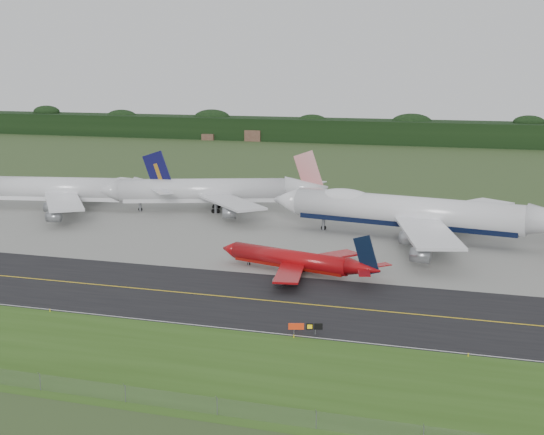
{
  "coord_description": "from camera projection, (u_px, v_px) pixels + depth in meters",
  "views": [
    {
      "loc": [
        36.34,
        -125.4,
        40.55
      ],
      "look_at": [
        -8.56,
        22.0,
        9.44
      ],
      "focal_mm": 50.0,
      "sensor_mm": 36.0,
      "label": 1
    }
  ],
  "objects": [
    {
      "name": "jet_ba_747",
      "position": [
        417.0,
        213.0,
        177.51
      ],
      "size": [
        76.62,
        62.76,
        19.3
      ],
      "color": "white",
      "rests_on": "ground"
    },
    {
      "name": "taxiway_sign",
      "position": [
        305.0,
        327.0,
        115.85
      ],
      "size": [
        5.09,
        1.69,
        1.75
      ],
      "color": "slate",
      "rests_on": "ground"
    },
    {
      "name": "ground",
      "position": [
        282.0,
        295.0,
        135.99
      ],
      "size": [
        600.0,
        600.0,
        0.0
      ],
      "primitive_type": "plane",
      "color": "#2F4520",
      "rests_on": "ground"
    },
    {
      "name": "horizon_treeline",
      "position": [
        429.0,
        134.0,
        391.62
      ],
      "size": [
        700.0,
        25.0,
        12.0
      ],
      "color": "black",
      "rests_on": "ground"
    },
    {
      "name": "apron",
      "position": [
        340.0,
        235.0,
        183.81
      ],
      "size": [
        400.0,
        78.0,
        0.01
      ],
      "primitive_type": "cube",
      "color": "gray",
      "rests_on": "ground"
    },
    {
      "name": "taxiway_edge_line",
      "position": [
        247.0,
        330.0,
        117.7
      ],
      "size": [
        400.0,
        0.25,
        0.0
      ],
      "primitive_type": "cube",
      "color": "silver",
      "rests_on": "taxiway"
    },
    {
      "name": "jet_red_737",
      "position": [
        298.0,
        260.0,
        149.32
      ],
      "size": [
        35.4,
        28.24,
        9.7
      ],
      "color": "#980B0E",
      "rests_on": "ground"
    },
    {
      "name": "edge_marker_right",
      "position": [
        468.0,
        355.0,
        107.16
      ],
      "size": [
        0.16,
        0.16,
        0.5
      ],
      "primitive_type": "cylinder",
      "color": "yellow",
      "rests_on": "ground"
    },
    {
      "name": "taxiway_centreline",
      "position": [
        275.0,
        301.0,
        132.24
      ],
      "size": [
        400.0,
        0.4,
        0.0
      ],
      "primitive_type": "cube",
      "color": "gold",
      "rests_on": "taxiway"
    },
    {
      "name": "edge_marker_left",
      "position": [
        50.0,
        310.0,
        126.57
      ],
      "size": [
        0.16,
        0.16,
        0.5
      ],
      "primitive_type": "cylinder",
      "color": "yellow",
      "rests_on": "ground"
    },
    {
      "name": "grass_verge",
      "position": [
        210.0,
        368.0,
        103.17
      ],
      "size": [
        400.0,
        30.0,
        0.01
      ],
      "primitive_type": "cube",
      "color": "#2E4F17",
      "rests_on": "ground"
    },
    {
      "name": "jet_navy_gold",
      "position": [
        66.0,
        190.0,
        215.56
      ],
      "size": [
        66.58,
        57.25,
        17.23
      ],
      "color": "silver",
      "rests_on": "ground"
    },
    {
      "name": "edge_marker_center",
      "position": [
        294.0,
        336.0,
        114.48
      ],
      "size": [
        0.16,
        0.16,
        0.5
      ],
      "primitive_type": "cylinder",
      "color": "yellow",
      "rests_on": "ground"
    },
    {
      "name": "perimeter_fence",
      "position": [
        170.0,
        400.0,
        90.77
      ],
      "size": [
        320.0,
        0.1,
        320.0
      ],
      "color": "slate",
      "rests_on": "ground"
    },
    {
      "name": "jet_star_tail",
      "position": [
        215.0,
        191.0,
        213.21
      ],
      "size": [
        62.96,
        51.16,
        17.08
      ],
      "color": "silver",
      "rests_on": "ground"
    },
    {
      "name": "taxiway",
      "position": [
        275.0,
        301.0,
        132.24
      ],
      "size": [
        400.0,
        32.0,
        0.02
      ],
      "primitive_type": "cube",
      "color": "black",
      "rests_on": "ground"
    }
  ]
}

